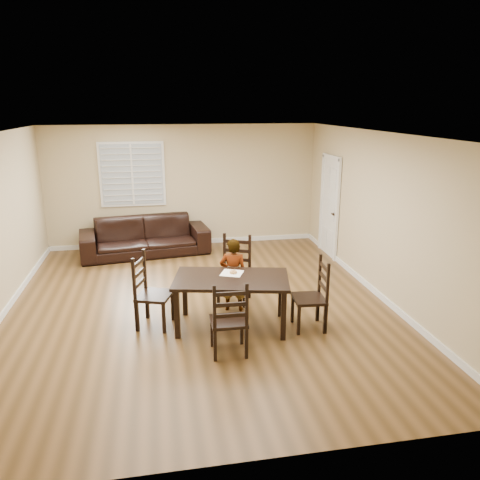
% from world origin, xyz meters
% --- Properties ---
extents(ground, '(7.00, 7.00, 0.00)m').
position_xyz_m(ground, '(0.00, 0.00, 0.00)').
color(ground, brown).
rests_on(ground, ground).
extents(room, '(6.04, 7.04, 2.72)m').
position_xyz_m(room, '(0.04, 0.18, 1.81)').
color(room, tan).
rests_on(room, ground).
extents(dining_table, '(1.77, 1.22, 0.76)m').
position_xyz_m(dining_table, '(0.38, -0.82, 0.67)').
color(dining_table, black).
rests_on(dining_table, ground).
extents(chair_near, '(0.63, 0.61, 1.09)m').
position_xyz_m(chair_near, '(0.63, 0.19, 0.49)').
color(chair_near, black).
rests_on(chair_near, ground).
extents(chair_far, '(0.47, 0.44, 1.02)m').
position_xyz_m(chair_far, '(0.23, -1.66, 0.46)').
color(chair_far, black).
rests_on(chair_far, ground).
extents(chair_left, '(0.59, 0.61, 1.09)m').
position_xyz_m(chair_left, '(-0.83, -0.55, 0.49)').
color(chair_left, black).
rests_on(chair_left, ground).
extents(chair_right, '(0.47, 0.50, 1.04)m').
position_xyz_m(chair_right, '(1.59, -1.06, 0.47)').
color(chair_right, black).
rests_on(chair_right, ground).
extents(child, '(0.48, 0.37, 1.16)m').
position_xyz_m(child, '(0.51, -0.25, 0.58)').
color(child, gray).
rests_on(child, ground).
extents(napkin, '(0.39, 0.39, 0.00)m').
position_xyz_m(napkin, '(0.42, -0.64, 0.76)').
color(napkin, white).
rests_on(napkin, dining_table).
extents(donut, '(0.11, 0.11, 0.04)m').
position_xyz_m(donut, '(0.44, -0.65, 0.78)').
color(donut, '#C18645').
rests_on(donut, napkin).
extents(sofa, '(2.79, 1.40, 0.78)m').
position_xyz_m(sofa, '(-0.89, 2.91, 0.39)').
color(sofa, black).
rests_on(sofa, ground).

